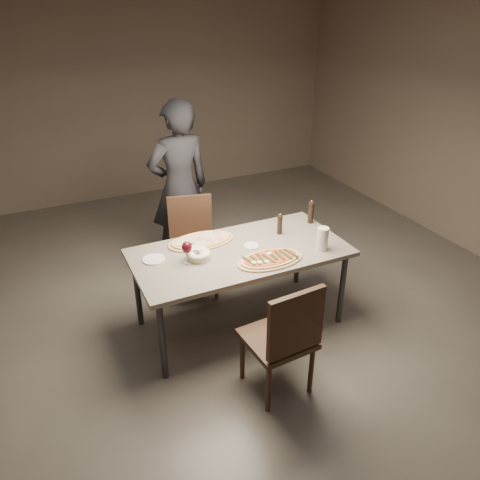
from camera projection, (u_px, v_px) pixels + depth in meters
name	position (u px, v px, depth m)	size (l,w,h in m)	color
room	(240.00, 177.00, 3.62)	(7.00, 7.00, 7.00)	#5C574F
dining_table	(240.00, 256.00, 3.95)	(1.80, 0.90, 0.75)	gray
zucchini_pizza	(270.00, 259.00, 3.76)	(0.57, 0.32, 0.05)	tan
ham_pizza	(201.00, 241.00, 4.05)	(0.59, 0.33, 0.04)	tan
bread_basket	(198.00, 254.00, 3.78)	(0.20, 0.20, 0.07)	#F3E7C5
oil_dish	(251.00, 246.00, 3.98)	(0.13, 0.13, 0.02)	white
pepper_mill_left	(311.00, 212.00, 4.35)	(0.06, 0.06, 0.23)	black
pepper_mill_right	(280.00, 224.00, 4.16)	(0.05, 0.05, 0.20)	black
carafe	(322.00, 239.00, 3.89)	(0.10, 0.10, 0.20)	silver
wine_glass	(187.00, 248.00, 3.69)	(0.08, 0.08, 0.19)	silver
side_plate	(154.00, 259.00, 3.78)	(0.18, 0.18, 0.01)	white
chair_near	(285.00, 336.00, 3.27)	(0.48, 0.48, 0.96)	#3C2519
chair_far	(192.00, 240.00, 4.56)	(0.54, 0.54, 0.95)	#3C2519
diner	(180.00, 188.00, 4.78)	(0.66, 0.43, 1.80)	black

